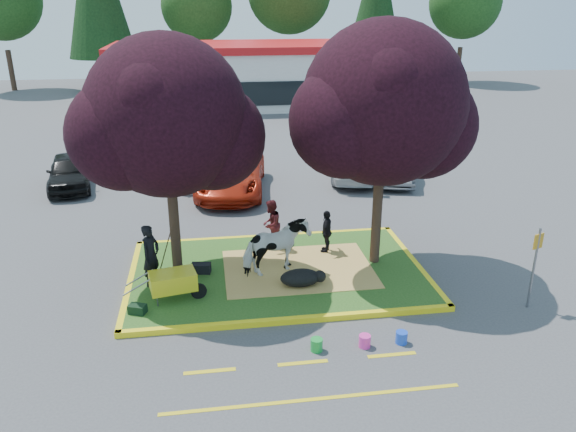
{
  "coord_description": "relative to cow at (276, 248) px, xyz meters",
  "views": [
    {
      "loc": [
        -1.82,
        -14.21,
        7.34
      ],
      "look_at": [
        0.38,
        0.5,
        1.59
      ],
      "focal_mm": 35.0,
      "sensor_mm": 36.0,
      "label": 1
    }
  ],
  "objects": [
    {
      "name": "bucket_blue",
      "position": [
        2.41,
        -3.62,
        -0.79
      ],
      "size": [
        0.35,
        0.35,
        0.29
      ],
      "primitive_type": "cylinder",
      "rotation": [
        0.0,
        0.0,
        0.37
      ],
      "color": "blue",
      "rests_on": "ground"
    },
    {
      "name": "retail_building",
      "position": [
        2.06,
        28.15,
        1.32
      ],
      "size": [
        20.4,
        8.4,
        4.4
      ],
      "color": "silver",
      "rests_on": "ground"
    },
    {
      "name": "sign_post",
      "position": [
        6.15,
        -2.54,
        0.39
      ],
      "size": [
        0.3,
        0.13,
        2.18
      ],
      "rotation": [
        0.0,
        0.0,
        0.34
      ],
      "color": "slate",
      "rests_on": "ground"
    },
    {
      "name": "curb_near",
      "position": [
        0.06,
        -2.42,
        -0.86
      ],
      "size": [
        8.3,
        0.16,
        0.15
      ],
      "primitive_type": "cube",
      "color": "yellow",
      "rests_on": "ground"
    },
    {
      "name": "bucket_pink",
      "position": [
        1.54,
        -3.63,
        -0.79
      ],
      "size": [
        0.32,
        0.32,
        0.29
      ],
      "primitive_type": "cylinder",
      "rotation": [
        0.0,
        0.0,
        0.2
      ],
      "color": "#F536A6",
      "rests_on": "ground"
    },
    {
      "name": "fire_lane_long",
      "position": [
        0.06,
        -5.24,
        -0.93
      ],
      "size": [
        6.0,
        0.1,
        0.01
      ],
      "primitive_type": "cube",
      "color": "yellow",
      "rests_on": "ground"
    },
    {
      "name": "fire_lane_stripe_a",
      "position": [
        -1.94,
        -4.04,
        -0.93
      ],
      "size": [
        1.1,
        0.12,
        0.01
      ],
      "primitive_type": "cube",
      "color": "yellow",
      "rests_on": "ground"
    },
    {
      "name": "fire_lane_stripe_b",
      "position": [
        0.06,
        -4.04,
        -0.93
      ],
      "size": [
        1.1,
        0.12,
        0.01
      ],
      "primitive_type": "cube",
      "color": "yellow",
      "rests_on": "ground"
    },
    {
      "name": "cow",
      "position": [
        0.0,
        0.0,
        0.0
      ],
      "size": [
        2.04,
        1.48,
        1.57
      ],
      "primitive_type": "imported",
      "rotation": [
        0.0,
        0.0,
        1.96
      ],
      "color": "white",
      "rests_on": "median_island"
    },
    {
      "name": "ground",
      "position": [
        0.06,
        0.16,
        -0.93
      ],
      "size": [
        90.0,
        90.0,
        0.0
      ],
      "primitive_type": "plane",
      "color": "#424244",
      "rests_on": "ground"
    },
    {
      "name": "fire_lane_stripe_c",
      "position": [
        2.06,
        -4.04,
        -0.93
      ],
      "size": [
        1.1,
        0.12,
        0.01
      ],
      "primitive_type": "cube",
      "color": "yellow",
      "rests_on": "ground"
    },
    {
      "name": "car_white",
      "position": [
        4.59,
        9.02,
        -0.24
      ],
      "size": [
        3.05,
        5.11,
        1.39
      ],
      "primitive_type": "imported",
      "rotation": [
        0.0,
        0.0,
        2.9
      ],
      "color": "silver",
      "rests_on": "ground"
    },
    {
      "name": "gear_bag_dark",
      "position": [
        -2.09,
        0.34,
        -0.65
      ],
      "size": [
        0.57,
        0.37,
        0.27
      ],
      "primitive_type": "cube",
      "rotation": [
        0.0,
        0.0,
        -0.15
      ],
      "color": "black",
      "rests_on": "median_island"
    },
    {
      "name": "curb_far",
      "position": [
        0.06,
        2.74,
        -0.86
      ],
      "size": [
        8.3,
        0.16,
        0.15
      ],
      "primitive_type": "cube",
      "color": "yellow",
      "rests_on": "ground"
    },
    {
      "name": "curb_left",
      "position": [
        -4.02,
        0.16,
        -0.86
      ],
      "size": [
        0.16,
        5.3,
        0.15
      ],
      "primitive_type": "cube",
      "color": "yellow",
      "rests_on": "ground"
    },
    {
      "name": "curb_right",
      "position": [
        4.14,
        0.16,
        -0.86
      ],
      "size": [
        0.16,
        5.3,
        0.15
      ],
      "primitive_type": "cube",
      "color": "yellow",
      "rests_on": "ground"
    },
    {
      "name": "car_red",
      "position": [
        -0.83,
        7.86,
        -0.16
      ],
      "size": [
        3.29,
        5.88,
        1.55
      ],
      "primitive_type": "imported",
      "rotation": [
        0.0,
        0.0,
        -0.13
      ],
      "color": "#AB220E",
      "rests_on": "ground"
    },
    {
      "name": "visitor_b",
      "position": [
        1.7,
        1.22,
        -0.12
      ],
      "size": [
        0.6,
        0.84,
        1.33
      ],
      "primitive_type": "imported",
      "rotation": [
        0.0,
        0.0,
        -1.97
      ],
      "color": "black",
      "rests_on": "median_island"
    },
    {
      "name": "handler",
      "position": [
        -3.37,
        -0.16,
        0.07
      ],
      "size": [
        0.67,
        0.74,
        1.71
      ],
      "primitive_type": "imported",
      "rotation": [
        0.0,
        0.0,
        1.02
      ],
      "color": "black",
      "rests_on": "median_island"
    },
    {
      "name": "calf",
      "position": [
        0.54,
        -0.84,
        -0.55
      ],
      "size": [
        1.24,
        0.99,
        0.47
      ],
      "primitive_type": "ellipsoid",
      "rotation": [
        0.0,
        0.0,
        -0.4
      ],
      "color": "black",
      "rests_on": "median_island"
    },
    {
      "name": "tree_purple_left",
      "position": [
        -2.72,
        0.54,
        3.43
      ],
      "size": [
        5.06,
        4.2,
        6.51
      ],
      "color": "black",
      "rests_on": "median_island"
    },
    {
      "name": "wheelbarrow",
      "position": [
        -2.76,
        -1.12,
        -0.25
      ],
      "size": [
        2.06,
        0.9,
        0.78
      ],
      "rotation": [
        0.0,
        0.0,
        0.2
      ],
      "color": "black",
      "rests_on": "median_island"
    },
    {
      "name": "median_island",
      "position": [
        0.06,
        0.16,
        -0.86
      ],
      "size": [
        8.0,
        5.0,
        0.15
      ],
      "primitive_type": "cube",
      "color": "#225019",
      "rests_on": "ground"
    },
    {
      "name": "car_black",
      "position": [
        -7.44,
        9.37,
        -0.24
      ],
      "size": [
        2.24,
        4.29,
        1.39
      ],
      "primitive_type": "imported",
      "rotation": [
        0.0,
        0.0,
        0.15
      ],
      "color": "black",
      "rests_on": "ground"
    },
    {
      "name": "car_grey",
      "position": [
        6.25,
        8.36,
        -0.27
      ],
      "size": [
        2.35,
        4.23,
        1.32
      ],
      "primitive_type": "imported",
      "rotation": [
        0.0,
        0.0,
        -0.25
      ],
      "color": "slate",
      "rests_on": "ground"
    },
    {
      "name": "visitor_a",
      "position": [
        0.07,
        1.75,
        -0.01
      ],
      "size": [
        0.86,
        0.93,
        1.54
      ],
      "primitive_type": "imported",
      "rotation": [
        0.0,
        0.0,
        -2.04
      ],
      "color": "#4C151A",
      "rests_on": "median_island"
    },
    {
      "name": "bucket_green",
      "position": [
        0.44,
        -3.62,
        -0.79
      ],
      "size": [
        0.35,
        0.35,
        0.29
      ],
      "primitive_type": "cylinder",
      "rotation": [
        0.0,
        0.0,
        0.34
      ],
      "color": "green",
      "rests_on": "ground"
    },
    {
      "name": "tree_purple_right",
      "position": [
        2.98,
        0.34,
        3.63
      ],
      "size": [
        5.3,
        4.4,
        6.82
      ],
      "color": "black",
      "rests_on": "median_island"
    },
    {
      "name": "straw_bedding",
      "position": [
        0.66,
        0.16,
        -0.78
      ],
      "size": [
        4.2,
        3.0,
        0.01
      ],
      "primitive_type": "cube",
      "color": "#DCB05A",
      "rests_on": "median_island"
    },
    {
      "name": "gear_bag_green",
      "position": [
        -3.64,
        -1.64,
        -0.67
      ],
      "size": [
        0.48,
        0.39,
        0.22
      ],
      "primitive_type": "cube",
      "rotation": [
        0.0,
        0.0,
        -0.38
      ],
      "color": "black",
      "rests_on": "median_island"
    },
    {
      "name": "car_silver",
      "position": [
        -2.92,
        9.64,
        -0.3
      ],
      "size": [
        2.59,
        4.09,
        1.27
      ],
      "primitive_type": "imported",
      "rotation": [
        0.0,
        0.0,
        3.49
      ],
      "color": "#A3A7AB",
      "rests_on": "ground"
    }
  ]
}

